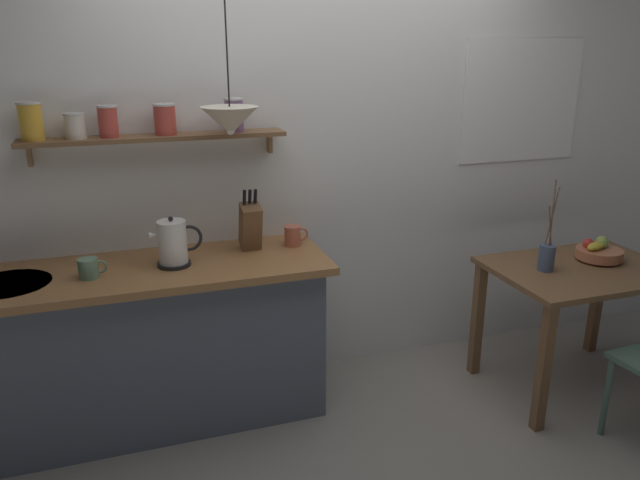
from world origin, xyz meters
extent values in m
plane|color=gray|center=(0.00, 0.00, 0.00)|extent=(14.00, 14.00, 0.00)
cube|color=white|center=(0.20, 0.65, 1.35)|extent=(6.80, 0.10, 2.70)
cube|color=white|center=(1.33, 0.59, 1.60)|extent=(0.83, 0.01, 0.74)
cube|color=silver|center=(1.33, 0.60, 1.60)|extent=(0.77, 0.01, 0.68)
cube|color=slate|center=(-1.00, 0.32, 0.42)|extent=(1.74, 0.52, 0.85)
cube|color=#9E6B3D|center=(-1.00, 0.30, 0.87)|extent=(1.83, 0.63, 0.04)
cylinder|color=#B7BABF|center=(-1.61, 0.28, 0.88)|extent=(0.38, 0.38, 0.01)
cube|color=brown|center=(-0.88, 0.49, 1.49)|extent=(1.29, 0.18, 0.02)
cube|color=#99754C|center=(-1.48, 0.57, 1.43)|extent=(0.02, 0.06, 0.12)
cube|color=#99754C|center=(-0.28, 0.57, 1.43)|extent=(0.02, 0.06, 0.12)
cylinder|color=gold|center=(-1.44, 0.49, 1.59)|extent=(0.11, 0.11, 0.17)
cylinder|color=silver|center=(-1.44, 0.49, 1.68)|extent=(0.11, 0.11, 0.01)
cylinder|color=beige|center=(-1.25, 0.49, 1.56)|extent=(0.10, 0.10, 0.11)
cylinder|color=silver|center=(-1.25, 0.49, 1.62)|extent=(0.10, 0.10, 0.01)
cylinder|color=#BC4238|center=(-1.10, 0.49, 1.58)|extent=(0.09, 0.09, 0.14)
cylinder|color=silver|center=(-1.10, 0.49, 1.65)|extent=(0.10, 0.10, 0.01)
cylinder|color=#BC4238|center=(-0.83, 0.49, 1.58)|extent=(0.11, 0.11, 0.14)
cylinder|color=silver|center=(-0.83, 0.49, 1.65)|extent=(0.11, 0.11, 0.01)
cylinder|color=#7F5689|center=(-0.48, 0.49, 1.59)|extent=(0.09, 0.09, 0.16)
cylinder|color=silver|center=(-0.48, 0.49, 1.67)|extent=(0.10, 0.10, 0.01)
cube|color=brown|center=(1.33, -0.10, 0.73)|extent=(0.99, 0.71, 0.03)
cube|color=brown|center=(0.89, -0.40, 0.36)|extent=(0.06, 0.06, 0.72)
cube|color=brown|center=(0.89, 0.21, 0.36)|extent=(0.06, 0.06, 0.72)
cube|color=brown|center=(1.77, 0.21, 0.36)|extent=(0.06, 0.06, 0.72)
cylinder|color=#4C6B5B|center=(1.18, -0.55, 0.22)|extent=(0.03, 0.03, 0.44)
cylinder|color=#BC704C|center=(1.50, -0.03, 0.76)|extent=(0.12, 0.12, 0.01)
cylinder|color=#BC704C|center=(1.50, -0.03, 0.79)|extent=(0.26, 0.26, 0.06)
ellipsoid|color=yellow|center=(1.46, -0.03, 0.84)|extent=(0.15, 0.10, 0.04)
sphere|color=red|center=(1.46, 0.02, 0.84)|extent=(0.06, 0.06, 0.06)
sphere|color=#8EA84C|center=(1.53, -0.01, 0.84)|extent=(0.08, 0.08, 0.08)
cylinder|color=#475675|center=(1.10, -0.07, 0.82)|extent=(0.09, 0.09, 0.14)
cylinder|color=brown|center=(1.09, -0.08, 1.01)|extent=(0.05, 0.01, 0.23)
cylinder|color=brown|center=(1.10, -0.07, 1.07)|extent=(0.02, 0.02, 0.36)
cylinder|color=brown|center=(1.11, -0.06, 1.05)|extent=(0.08, 0.04, 0.32)
cylinder|color=black|center=(-0.86, 0.28, 0.89)|extent=(0.16, 0.16, 0.02)
cylinder|color=white|center=(-0.86, 0.28, 1.01)|extent=(0.14, 0.14, 0.21)
sphere|color=black|center=(-0.86, 0.28, 1.13)|extent=(0.02, 0.02, 0.02)
cone|color=white|center=(-0.95, 0.28, 1.05)|extent=(0.04, 0.04, 0.04)
torus|color=black|center=(-0.78, 0.28, 1.02)|extent=(0.13, 0.02, 0.13)
cube|color=brown|center=(-0.44, 0.40, 1.02)|extent=(0.10, 0.17, 0.26)
cylinder|color=black|center=(-0.47, 0.38, 1.18)|extent=(0.02, 0.04, 0.08)
cylinder|color=black|center=(-0.44, 0.38, 1.18)|extent=(0.02, 0.04, 0.08)
cylinder|color=black|center=(-0.41, 0.38, 1.18)|extent=(0.02, 0.04, 0.08)
cylinder|color=slate|center=(-1.26, 0.24, 0.93)|extent=(0.09, 0.09, 0.10)
torus|color=slate|center=(-1.20, 0.24, 0.94)|extent=(0.07, 0.01, 0.07)
cylinder|color=#C6664C|center=(-0.21, 0.40, 0.94)|extent=(0.09, 0.09, 0.11)
torus|color=#C6664C|center=(-0.16, 0.40, 0.94)|extent=(0.07, 0.01, 0.07)
cylinder|color=black|center=(-0.54, 0.30, 1.93)|extent=(0.01, 0.01, 0.55)
cone|color=beige|center=(-0.54, 0.30, 1.59)|extent=(0.28, 0.28, 0.13)
sphere|color=white|center=(-0.54, 0.30, 1.54)|extent=(0.04, 0.04, 0.04)
camera|label=1|loc=(-1.07, -2.64, 1.95)|focal=34.10mm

